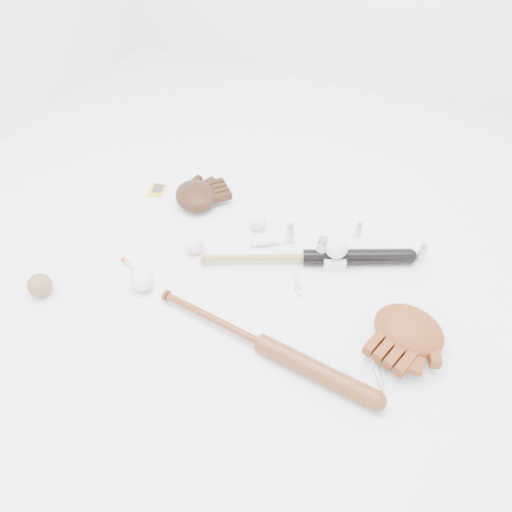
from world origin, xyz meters
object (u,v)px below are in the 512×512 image
at_px(glove_dark, 196,195).
at_px(bat_dark, 305,257).
at_px(pedestal, 335,260).
at_px(bat_wood, 262,343).

bearing_deg(glove_dark, bat_dark, 29.25).
height_order(bat_dark, pedestal, bat_dark).
height_order(bat_wood, glove_dark, glove_dark).
relative_size(bat_wood, pedestal, 10.19).
height_order(bat_dark, glove_dark, glove_dark).
relative_size(bat_dark, bat_wood, 1.00).
bearing_deg(pedestal, bat_dark, -159.42).
bearing_deg(glove_dark, bat_wood, -1.70).
bearing_deg(bat_dark, glove_dark, 140.54).
relative_size(glove_dark, pedestal, 2.99).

